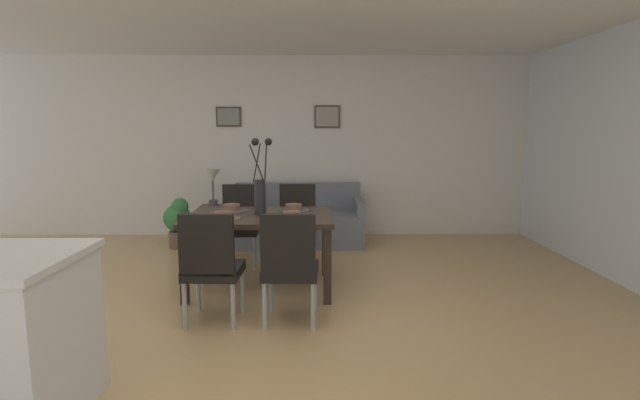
% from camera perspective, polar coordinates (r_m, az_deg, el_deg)
% --- Properties ---
extents(ground_plane, '(9.00, 9.00, 0.00)m').
position_cam_1_polar(ground_plane, '(4.19, -7.91, -13.55)').
color(ground_plane, tan).
extents(back_wall_panel, '(9.00, 0.10, 2.60)m').
position_cam_1_polar(back_wall_panel, '(7.13, -4.84, 6.29)').
color(back_wall_panel, white).
rests_on(back_wall_panel, ground).
extents(dining_table, '(1.40, 0.98, 0.74)m').
position_cam_1_polar(dining_table, '(4.71, -7.05, -2.74)').
color(dining_table, '#33261E').
rests_on(dining_table, ground).
extents(dining_chair_near_left, '(0.46, 0.46, 0.92)m').
position_cam_1_polar(dining_chair_near_left, '(3.95, -12.76, -7.22)').
color(dining_chair_near_left, black).
rests_on(dining_chair_near_left, ground).
extents(dining_chair_near_right, '(0.45, 0.45, 0.92)m').
position_cam_1_polar(dining_chair_near_right, '(5.64, -9.44, -2.43)').
color(dining_chair_near_right, black).
rests_on(dining_chair_near_right, ground).
extents(dining_chair_far_left, '(0.46, 0.46, 0.92)m').
position_cam_1_polar(dining_chair_far_left, '(3.86, -3.62, -7.39)').
color(dining_chair_far_left, black).
rests_on(dining_chair_far_left, ground).
extents(dining_chair_far_right, '(0.46, 0.46, 0.92)m').
position_cam_1_polar(dining_chair_far_right, '(5.60, -2.76, -2.41)').
color(dining_chair_far_right, black).
rests_on(dining_chair_far_right, ground).
extents(centerpiece_vase, '(0.21, 0.23, 0.73)m').
position_cam_1_polar(centerpiece_vase, '(4.65, -7.12, 1.72)').
color(centerpiece_vase, '#232326').
rests_on(centerpiece_vase, dining_table).
extents(placemat_near_left, '(0.32, 0.32, 0.01)m').
position_cam_1_polar(placemat_near_left, '(4.53, -11.35, -2.16)').
color(placemat_near_left, '#4C4742').
rests_on(placemat_near_left, dining_table).
extents(bowl_near_left, '(0.17, 0.17, 0.07)m').
position_cam_1_polar(bowl_near_left, '(4.52, -11.37, -1.70)').
color(bowl_near_left, brown).
rests_on(bowl_near_left, dining_table).
extents(placemat_near_right, '(0.32, 0.32, 0.01)m').
position_cam_1_polar(placemat_near_right, '(4.95, -10.41, -1.23)').
color(placemat_near_right, '#4C4742').
rests_on(placemat_near_right, dining_table).
extents(bowl_near_right, '(0.17, 0.17, 0.07)m').
position_cam_1_polar(bowl_near_right, '(4.95, -10.43, -0.80)').
color(bowl_near_right, brown).
rests_on(bowl_near_right, dining_table).
extents(placemat_far_left, '(0.32, 0.32, 0.01)m').
position_cam_1_polar(placemat_far_left, '(4.45, -3.35, -2.18)').
color(placemat_far_left, '#4C4742').
rests_on(placemat_far_left, dining_table).
extents(bowl_far_left, '(0.17, 0.17, 0.07)m').
position_cam_1_polar(bowl_far_left, '(4.45, -3.36, -1.71)').
color(bowl_far_left, brown).
rests_on(bowl_far_left, dining_table).
extents(placemat_far_right, '(0.32, 0.32, 0.01)m').
position_cam_1_polar(placemat_far_right, '(4.89, -3.11, -1.23)').
color(placemat_far_right, '#4C4742').
rests_on(placemat_far_right, dining_table).
extents(bowl_far_right, '(0.17, 0.17, 0.07)m').
position_cam_1_polar(bowl_far_right, '(4.88, -3.12, -0.80)').
color(bowl_far_right, brown).
rests_on(bowl_far_right, dining_table).
extents(sofa, '(1.77, 0.84, 0.80)m').
position_cam_1_polar(sofa, '(6.64, -2.69, -2.72)').
color(sofa, slate).
rests_on(sofa, ground).
extents(side_table, '(0.36, 0.36, 0.52)m').
position_cam_1_polar(side_table, '(6.78, -12.43, -2.85)').
color(side_table, '#3D2D23').
rests_on(side_table, ground).
extents(table_lamp, '(0.22, 0.22, 0.51)m').
position_cam_1_polar(table_lamp, '(6.69, -12.60, 2.48)').
color(table_lamp, '#4C4C51').
rests_on(table_lamp, side_table).
extents(framed_picture_left, '(0.36, 0.03, 0.28)m').
position_cam_1_polar(framed_picture_left, '(7.14, -10.77, 9.66)').
color(framed_picture_left, '#473828').
extents(framed_picture_center, '(0.37, 0.03, 0.32)m').
position_cam_1_polar(framed_picture_center, '(7.04, 0.86, 9.83)').
color(framed_picture_center, '#473828').
extents(potted_plant, '(0.36, 0.36, 0.67)m').
position_cam_1_polar(potted_plant, '(6.61, -16.47, -2.30)').
color(potted_plant, brown).
rests_on(potted_plant, ground).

